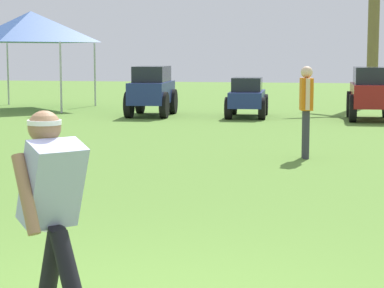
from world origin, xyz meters
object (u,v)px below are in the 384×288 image
object	(u,v)px
frisbee_thrower	(53,211)
frisbee_in_flight	(44,224)
parked_car_slot_c	(371,92)
parked_car_slot_a	(152,90)
event_tent	(31,27)
teammate_near_sideline	(306,103)
parked_car_slot_b	(247,97)

from	to	relation	value
frisbee_thrower	frisbee_in_flight	distance (m)	0.62
parked_car_slot_c	parked_car_slot_a	bearing A→B (deg)	178.96
parked_car_slot_a	event_tent	distance (m)	5.12
teammate_near_sideline	event_tent	world-z (taller)	event_tent
parked_car_slot_b	event_tent	world-z (taller)	event_tent
frisbee_in_flight	parked_car_slot_a	world-z (taller)	parked_car_slot_a
frisbee_thrower	event_tent	size ratio (longest dim) A/B	0.44
frisbee_thrower	parked_car_slot_b	world-z (taller)	frisbee_thrower
frisbee_thrower	frisbee_in_flight	size ratio (longest dim) A/B	4.79
event_tent	teammate_near_sideline	bearing A→B (deg)	-46.93
frisbee_in_flight	parked_car_slot_a	distance (m)	16.04
frisbee_in_flight	parked_car_slot_c	world-z (taller)	parked_car_slot_c
parked_car_slot_a	parked_car_slot_b	world-z (taller)	parked_car_slot_a
frisbee_in_flight	parked_car_slot_c	bearing A→B (deg)	79.79
parked_car_slot_b	event_tent	xyz separation A→B (m)	(-7.10, 1.81, 2.02)
teammate_near_sideline	parked_car_slot_c	distance (m)	7.84
frisbee_thrower	frisbee_in_flight	xyz separation A→B (m)	(-0.27, 0.51, -0.21)
event_tent	frisbee_thrower	bearing A→B (deg)	-66.44
teammate_near_sideline	parked_car_slot_b	distance (m)	8.15
parked_car_slot_a	parked_car_slot_b	bearing A→B (deg)	1.52
parked_car_slot_c	frisbee_thrower	bearing A→B (deg)	-98.95
parked_car_slot_c	event_tent	world-z (taller)	event_tent
frisbee_thrower	parked_car_slot_b	distance (m)	16.31
parked_car_slot_c	event_tent	bearing A→B (deg)	169.21
frisbee_in_flight	frisbee_thrower	bearing A→B (deg)	-61.89
parked_car_slot_b	parked_car_slot_c	world-z (taller)	parked_car_slot_c
parked_car_slot_c	teammate_near_sideline	bearing A→B (deg)	-99.92
parked_car_slot_c	event_tent	size ratio (longest dim) A/B	0.73
frisbee_in_flight	parked_car_slot_b	world-z (taller)	parked_car_slot_b
frisbee_in_flight	teammate_near_sideline	world-z (taller)	teammate_near_sideline
frisbee_thrower	teammate_near_sideline	distance (m)	8.47
parked_car_slot_a	teammate_near_sideline	bearing A→B (deg)	-59.13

